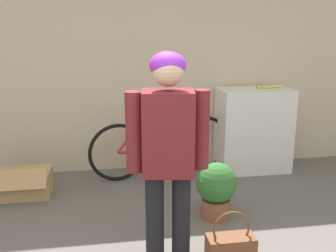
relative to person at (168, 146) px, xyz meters
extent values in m
cube|color=beige|center=(-0.17, 2.16, 0.35)|extent=(8.00, 0.06, 2.60)
cube|color=white|center=(0.38, 2.13, -0.60)|extent=(0.08, 0.01, 0.12)
cube|color=white|center=(1.34, 1.87, -0.45)|extent=(0.85, 0.49, 1.00)
cylinder|color=black|center=(-0.09, 0.00, -0.57)|extent=(0.13, 0.13, 0.76)
cylinder|color=black|center=(0.09, 0.00, -0.57)|extent=(0.13, 0.13, 0.76)
cube|color=maroon|center=(0.00, 0.00, 0.09)|extent=(0.37, 0.29, 0.57)
cylinder|color=maroon|center=(-0.23, 0.00, 0.10)|extent=(0.11, 0.11, 0.54)
cylinder|color=maroon|center=(0.23, 0.00, 0.10)|extent=(0.11, 0.11, 0.54)
sphere|color=#DBB28E|center=(0.00, 0.00, 0.50)|extent=(0.21, 0.21, 0.21)
ellipsoid|color=purple|center=(0.00, 0.01, 0.54)|extent=(0.24, 0.22, 0.17)
torus|color=black|center=(-0.29, 1.76, -0.62)|extent=(0.67, 0.16, 0.67)
torus|color=black|center=(0.75, 1.95, -0.62)|extent=(0.67, 0.16, 0.67)
cylinder|color=red|center=(-0.09, 1.79, -0.64)|extent=(0.41, 0.11, 0.08)
cylinder|color=red|center=(-0.15, 1.78, -0.44)|extent=(0.32, 0.09, 0.37)
cylinder|color=red|center=(0.05, 1.82, -0.47)|extent=(0.14, 0.06, 0.41)
cylinder|color=red|center=(0.37, 1.88, -0.48)|extent=(0.55, 0.14, 0.42)
cylinder|color=red|center=(0.31, 1.87, -0.28)|extent=(0.63, 0.15, 0.05)
cylinder|color=red|center=(0.69, 1.94, -0.45)|extent=(0.16, 0.06, 0.35)
cylinder|color=red|center=(0.65, 1.93, -0.25)|extent=(0.07, 0.05, 0.08)
cylinder|color=red|center=(0.67, 1.93, -0.22)|extent=(0.11, 0.46, 0.02)
ellipsoid|color=black|center=(0.00, 1.81, -0.25)|extent=(0.23, 0.12, 0.05)
ellipsoid|color=#EAD64C|center=(1.51, 1.87, 0.06)|extent=(0.14, 0.04, 0.04)
ellipsoid|color=#EAD64C|center=(1.41, 1.88, 0.06)|extent=(0.13, 0.09, 0.03)
ellipsoid|color=#EAD64C|center=(1.60, 1.88, 0.06)|extent=(0.13, 0.08, 0.03)
sphere|color=brown|center=(1.36, 1.90, 0.06)|extent=(0.02, 0.02, 0.02)
torus|color=brown|center=(0.45, -0.05, -0.63)|extent=(0.28, 0.02, 0.28)
cube|color=tan|center=(-1.27, 1.52, -0.83)|extent=(0.54, 0.39, 0.26)
cube|color=tan|center=(-1.27, 1.32, -0.71)|extent=(0.51, 0.14, 0.17)
cylinder|color=brown|center=(0.56, 0.73, -0.86)|extent=(0.27, 0.27, 0.18)
sphere|color=#2D6B2D|center=(0.56, 0.73, -0.61)|extent=(0.37, 0.37, 0.37)
camera|label=1|loc=(-0.39, -2.48, 0.80)|focal=42.00mm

